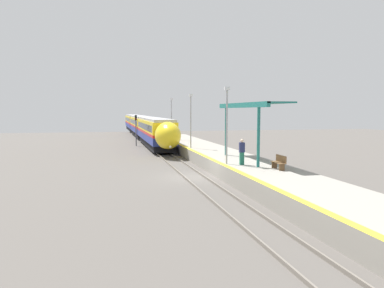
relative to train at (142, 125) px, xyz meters
The scene contains 12 objects.
ground_plane 40.84m from the train, 90.00° to the right, with size 120.00×120.00×0.00m, color #56514C.
rail_left 40.84m from the train, 91.01° to the right, with size 0.08×90.00×0.15m, color slate.
rail_right 40.84m from the train, 88.99° to the right, with size 0.08×90.00×0.15m, color slate.
train is the anchor object (origin of this frame).
platform_right 40.99m from the train, 84.69° to the right, with size 4.40×64.00×1.05m.
platform_bench 45.18m from the train, 84.16° to the right, with size 0.44×1.41×0.89m.
person_waiting 42.67m from the train, 86.00° to the right, with size 0.36×0.23×1.77m.
railway_signal 16.30m from the train, 97.77° to the right, with size 0.28×0.28×4.16m.
lamppost_near 42.00m from the train, 87.13° to the right, with size 0.36×0.20×5.33m.
lamppost_mid 30.66m from the train, 86.07° to the right, with size 0.36×0.20×5.33m.
lamppost_far 19.35m from the train, 83.74° to the right, with size 0.36×0.20×5.33m.
station_canopy 40.69m from the train, 84.03° to the right, with size 2.02×9.81×4.27m.
Camera 1 is at (-5.95, -25.73, 4.73)m, focal length 35.00 mm.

